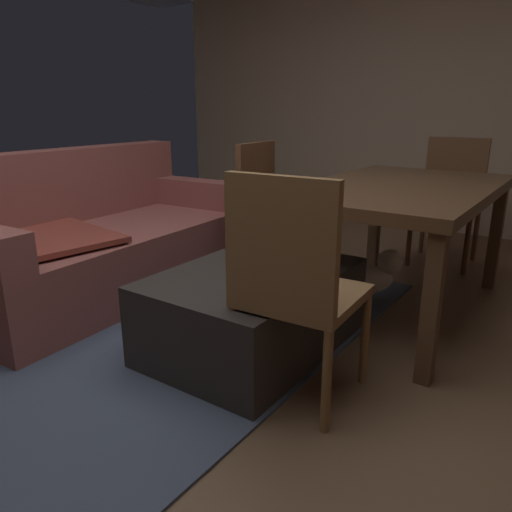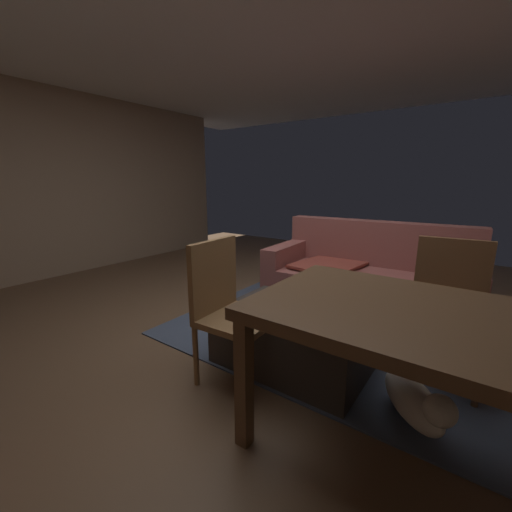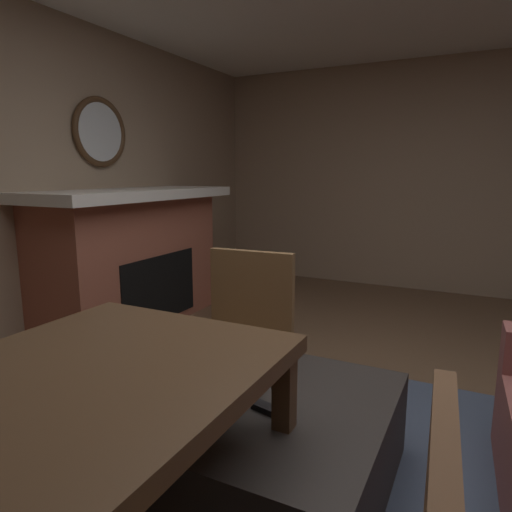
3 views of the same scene
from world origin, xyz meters
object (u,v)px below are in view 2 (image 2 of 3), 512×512
at_px(ottoman_coffee_table, 295,338).
at_px(tv_remote, 303,316).
at_px(small_dog, 416,401).
at_px(dining_table, 432,331).
at_px(dining_chair_west, 227,303).
at_px(dining_chair_north, 448,302).
at_px(couch, 367,281).

xyz_separation_m(ottoman_coffee_table, tv_remote, (0.09, -0.06, 0.21)).
bearing_deg(small_dog, dining_table, -76.90).
xyz_separation_m(dining_chair_west, dining_chair_north, (1.17, 0.87, 0.00)).
relative_size(dining_chair_west, dining_chair_north, 1.00).
xyz_separation_m(couch, dining_table, (0.77, -1.69, 0.35)).
bearing_deg(tv_remote, dining_chair_north, 47.10).
xyz_separation_m(couch, tv_remote, (-0.02, -1.36, 0.10)).
bearing_deg(tv_remote, dining_chair_west, -126.59).
distance_m(tv_remote, dining_chair_north, 0.96).
relative_size(tv_remote, dining_chair_west, 0.17).
height_order(tv_remote, dining_chair_west, dining_chair_west).
bearing_deg(dining_chair_west, dining_table, 0.24).
relative_size(couch, dining_chair_west, 2.12).
distance_m(tv_remote, small_dog, 0.79).
bearing_deg(dining_chair_west, ottoman_coffee_table, 52.94).
height_order(tv_remote, dining_chair_north, dining_chair_north).
relative_size(couch, ottoman_coffee_table, 1.92).
bearing_deg(dining_chair_west, tv_remote, 40.71).
bearing_deg(dining_chair_west, dining_chair_north, 36.60).
relative_size(couch, tv_remote, 12.30).
bearing_deg(ottoman_coffee_table, couch, 85.24).
xyz_separation_m(dining_table, dining_chair_north, (-0.01, 0.86, -0.14)).
bearing_deg(couch, dining_chair_north, -47.25).
xyz_separation_m(tv_remote, dining_chair_north, (0.78, 0.54, 0.11)).
distance_m(couch, tv_remote, 1.37).
height_order(couch, dining_table, couch).
relative_size(ottoman_coffee_table, small_dog, 2.02).
xyz_separation_m(ottoman_coffee_table, dining_table, (0.88, -0.39, 0.46)).
distance_m(couch, dining_table, 1.89).
height_order(couch, ottoman_coffee_table, couch).
relative_size(tv_remote, small_dog, 0.32).
bearing_deg(ottoman_coffee_table, tv_remote, -34.29).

